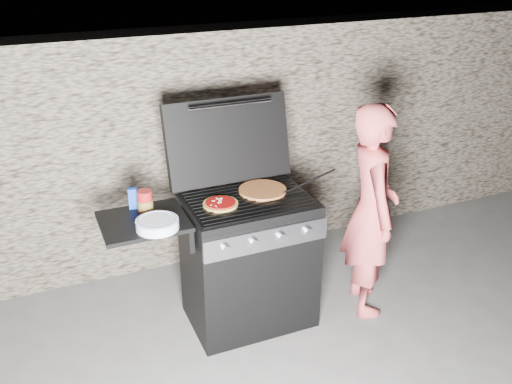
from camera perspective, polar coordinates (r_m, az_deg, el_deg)
name	(u,v)px	position (r m, az deg, el deg)	size (l,w,h in m)	color
ground	(249,317)	(4.06, -0.67, -12.36)	(50.00, 50.00, 0.00)	#555351
stone_wall	(198,147)	(4.50, -5.82, 4.54)	(8.00, 0.35, 1.80)	gray
gas_grill	(213,269)	(3.73, -4.29, -7.67)	(1.34, 0.79, 0.91)	black
pizza_topped	(221,203)	(3.50, -3.57, -1.14)	(0.22, 0.22, 0.02)	#A87B52
pizza_plain	(263,190)	(3.68, 0.66, 0.19)	(0.31, 0.31, 0.02)	#EA8B42
sauce_jar	(145,202)	(3.47, -11.03, -0.94)	(0.09, 0.09, 0.14)	maroon
blue_carton	(134,198)	(3.53, -12.15, -0.62)	(0.06, 0.04, 0.13)	#1438A3
plate_stack	(157,224)	(3.29, -9.84, -3.19)	(0.24, 0.24, 0.06)	white
person	(371,211)	(3.88, 11.43, -1.86)	(0.54, 0.36, 1.49)	#DD5254
tongs	(308,182)	(3.72, 5.18, 1.01)	(0.01, 0.01, 0.45)	black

